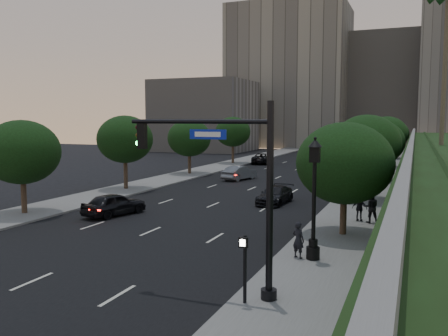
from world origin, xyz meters
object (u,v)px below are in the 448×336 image
at_px(pedestrian_b, 371,207).
at_px(pedestrian_c, 360,208).
at_px(sedan_far_left, 262,159).
at_px(sedan_near_right, 275,195).
at_px(sedan_far_right, 331,169).
at_px(sedan_near_left, 114,204).
at_px(street_lamp, 314,204).
at_px(sedan_mid_left, 240,173).
at_px(pedestrian_a, 298,240).
at_px(traffic_signal_mast, 240,197).

relative_size(pedestrian_b, pedestrian_c, 1.21).
relative_size(sedan_far_left, sedan_near_right, 1.20).
bearing_deg(sedan_far_right, sedan_near_left, -91.72).
height_order(sedan_far_left, pedestrian_b, pedestrian_b).
relative_size(street_lamp, pedestrian_b, 2.95).
relative_size(sedan_near_left, pedestrian_c, 2.84).
bearing_deg(sedan_far_right, pedestrian_b, -58.22).
bearing_deg(sedan_mid_left, pedestrian_a, 130.18).
height_order(street_lamp, pedestrian_a, street_lamp).
xyz_separation_m(traffic_signal_mast, sedan_near_left, (-12.76, 10.65, -2.91)).
bearing_deg(sedan_near_left, sedan_far_left, -71.58).
xyz_separation_m(street_lamp, pedestrian_c, (1.05, 8.99, -1.69)).
height_order(sedan_near_left, pedestrian_c, pedestrian_c).
height_order(pedestrian_a, pedestrian_c, pedestrian_a).
xyz_separation_m(pedestrian_a, pedestrian_b, (2.38, 8.84, 0.13)).
bearing_deg(sedan_near_right, pedestrian_c, -30.92).
bearing_deg(pedestrian_a, pedestrian_b, -81.44).
relative_size(street_lamp, pedestrian_c, 3.55).
relative_size(sedan_near_left, sedan_far_left, 0.82).
relative_size(pedestrian_a, pedestrian_c, 1.05).
distance_m(sedan_near_right, sedan_far_right, 19.87).
xyz_separation_m(sedan_far_left, pedestrian_b, (17.96, -35.13, 0.35)).
bearing_deg(sedan_far_right, sedan_far_left, 155.24).
bearing_deg(sedan_near_left, pedestrian_a, 173.91).
xyz_separation_m(traffic_signal_mast, pedestrian_a, (0.90, 5.22, -2.70)).
xyz_separation_m(sedan_far_left, sedan_near_right, (10.60, -30.30, -0.10)).
relative_size(sedan_near_left, pedestrian_a, 2.72).
bearing_deg(pedestrian_b, sedan_near_right, -46.68).
xyz_separation_m(street_lamp, sedan_far_right, (-4.65, 33.44, -1.85)).
relative_size(traffic_signal_mast, street_lamp, 1.25).
bearing_deg(sedan_mid_left, pedestrian_b, 145.50).
distance_m(sedan_far_left, sedan_far_right, 15.61).
xyz_separation_m(sedan_mid_left, pedestrian_b, (14.69, -17.05, 0.36)).
height_order(sedan_near_right, pedestrian_b, pedestrian_b).
distance_m(sedan_far_left, pedestrian_b, 39.46).
bearing_deg(pedestrian_b, pedestrian_a, 61.46).
distance_m(traffic_signal_mast, pedestrian_c, 14.78).
relative_size(street_lamp, sedan_near_left, 1.25).
xyz_separation_m(sedan_far_right, pedestrian_a, (3.99, -33.51, 0.19)).
distance_m(sedan_far_right, pedestrian_a, 33.75).
height_order(traffic_signal_mast, pedestrian_c, traffic_signal_mast).
bearing_deg(sedan_far_right, traffic_signal_mast, -68.16).
bearing_deg(sedan_mid_left, pedestrian_c, 144.55).
relative_size(street_lamp, sedan_far_right, 1.22).
height_order(sedan_mid_left, pedestrian_a, pedestrian_a).
bearing_deg(sedan_near_left, pedestrian_b, -152.43).
distance_m(sedan_near_left, sedan_mid_left, 20.51).
xyz_separation_m(sedan_far_left, pedestrian_c, (17.29, -34.90, 0.18)).
distance_m(sedan_near_right, pedestrian_c, 8.12).
bearing_deg(pedestrian_c, sedan_far_left, -54.08).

